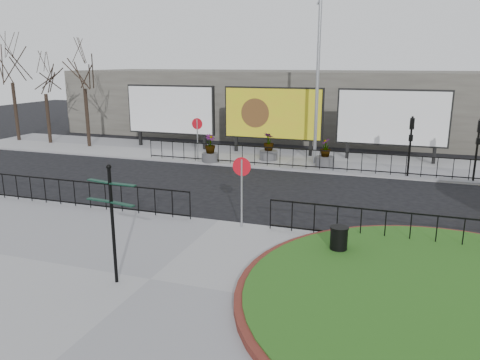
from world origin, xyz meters
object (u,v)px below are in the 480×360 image
at_px(lamp_post, 318,78).
at_px(planter_c, 325,156).
at_px(planter_a, 210,151).
at_px(fingerpost_sign, 112,213).
at_px(litter_bin, 339,241).
at_px(planter_b, 269,150).
at_px(billboard_mid, 273,114).

relative_size(lamp_post, planter_c, 5.98).
bearing_deg(planter_a, planter_c, 8.27).
distance_m(fingerpost_sign, planter_c, 16.09).
relative_size(lamp_post, fingerpost_sign, 2.94).
bearing_deg(lamp_post, planter_a, -164.40).
bearing_deg(litter_bin, planter_b, 113.93).
height_order(litter_bin, planter_b, planter_b).
distance_m(litter_bin, planter_a, 14.23).
relative_size(litter_bin, planter_b, 0.57).
height_order(fingerpost_sign, planter_a, fingerpost_sign).
bearing_deg(litter_bin, planter_c, 100.70).
height_order(fingerpost_sign, planter_c, fingerpost_sign).
height_order(billboard_mid, lamp_post, lamp_post).
bearing_deg(litter_bin, fingerpost_sign, -145.71).
bearing_deg(lamp_post, litter_bin, -76.88).
bearing_deg(planter_c, planter_a, -171.73).
bearing_deg(planter_c, litter_bin, -79.30).
distance_m(planter_a, planter_b, 3.42).
bearing_deg(litter_bin, billboard_mid, 112.05).
distance_m(fingerpost_sign, planter_a, 15.28).
height_order(billboard_mid, planter_b, billboard_mid).
bearing_deg(planter_a, litter_bin, -52.19).
bearing_deg(planter_c, planter_b, 168.92).
bearing_deg(litter_bin, planter_a, 127.81).
xyz_separation_m(lamp_post, planter_a, (-5.73, -1.60, -4.09)).
relative_size(billboard_mid, planter_b, 3.87).
bearing_deg(lamp_post, fingerpost_sign, -97.82).
height_order(litter_bin, planter_a, planter_a).
height_order(lamp_post, fingerpost_sign, lamp_post).
bearing_deg(planter_b, litter_bin, -66.07).
bearing_deg(billboard_mid, litter_bin, -67.95).
xyz_separation_m(lamp_post, planter_c, (0.69, -0.67, -4.16)).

